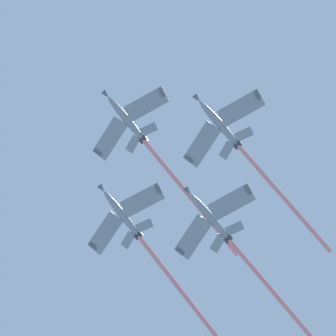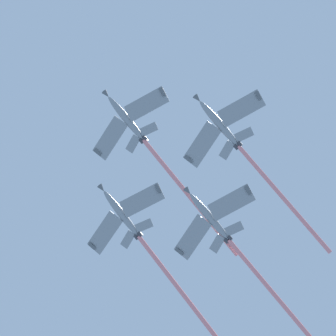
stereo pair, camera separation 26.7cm
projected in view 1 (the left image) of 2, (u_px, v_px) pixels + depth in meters
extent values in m
ellipsoid|color=gray|center=(126.00, 119.00, 161.19)|extent=(10.80, 6.85, 6.38)
cone|color=#595E60|center=(106.00, 95.00, 162.46)|extent=(2.30, 1.99, 1.77)
ellipsoid|color=black|center=(121.00, 111.00, 162.16)|extent=(3.04, 2.27, 2.02)
cube|color=gray|center=(146.00, 104.00, 159.73)|extent=(5.48, 9.55, 1.73)
cube|color=#595E60|center=(162.00, 92.00, 158.85)|extent=(1.80, 1.10, 0.88)
cube|color=gray|center=(110.00, 138.00, 162.15)|extent=(8.54, 8.89, 1.73)
cube|color=#595E60|center=(97.00, 152.00, 163.14)|extent=(1.71, 1.65, 0.88)
cube|color=gray|center=(149.00, 129.00, 159.71)|extent=(2.32, 3.85, 0.92)
cube|color=gray|center=(133.00, 144.00, 160.75)|extent=(3.78, 3.71, 0.92)
cube|color=#595E60|center=(142.00, 136.00, 161.61)|extent=(3.05, 1.76, 3.56)
cylinder|color=#38383D|center=(145.00, 138.00, 159.88)|extent=(1.48, 1.30, 1.15)
cylinder|color=#38383D|center=(141.00, 141.00, 160.09)|extent=(1.48, 1.30, 1.15)
cylinder|color=pink|center=(190.00, 196.00, 157.08)|extent=(24.72, 13.95, 13.76)
ellipsoid|color=gray|center=(219.00, 123.00, 153.95)|extent=(10.70, 6.96, 6.51)
cone|color=#595E60|center=(197.00, 99.00, 155.33)|extent=(2.30, 2.01, 1.78)
ellipsoid|color=black|center=(213.00, 116.00, 154.95)|extent=(3.03, 2.30, 2.04)
cube|color=gray|center=(241.00, 108.00, 152.47)|extent=(5.57, 9.56, 1.77)
cube|color=#595E60|center=(258.00, 95.00, 151.57)|extent=(1.79, 1.11, 0.90)
cube|color=gray|center=(202.00, 144.00, 154.92)|extent=(8.59, 8.83, 1.77)
cube|color=#595E60|center=(188.00, 159.00, 155.92)|extent=(1.69, 1.65, 0.90)
cube|color=gray|center=(244.00, 134.00, 152.40)|extent=(2.36, 3.86, 0.94)
cube|color=gray|center=(227.00, 150.00, 153.45)|extent=(3.79, 3.68, 0.94)
cube|color=#595E60|center=(236.00, 142.00, 154.30)|extent=(3.04, 1.81, 3.57)
cylinder|color=#38383D|center=(239.00, 144.00, 152.56)|extent=(1.48, 1.31, 1.16)
cylinder|color=#38383D|center=(236.00, 147.00, 152.77)|extent=(1.48, 1.31, 1.16)
cylinder|color=pink|center=(284.00, 198.00, 149.86)|extent=(21.80, 12.72, 12.62)
ellipsoid|color=gray|center=(121.00, 214.00, 160.09)|extent=(10.80, 6.73, 6.50)
cone|color=#595E60|center=(102.00, 189.00, 161.43)|extent=(2.30, 1.98, 1.78)
ellipsoid|color=black|center=(116.00, 206.00, 161.08)|extent=(3.04, 2.24, 2.04)
cube|color=gray|center=(142.00, 200.00, 158.64)|extent=(5.38, 9.53, 1.76)
cube|color=#595E60|center=(158.00, 189.00, 157.77)|extent=(1.79, 1.08, 0.90)
cube|color=gray|center=(105.00, 233.00, 161.03)|extent=(8.48, 8.92, 1.76)
cube|color=#595E60|center=(92.00, 246.00, 162.01)|extent=(1.71, 1.64, 0.90)
cube|color=gray|center=(144.00, 226.00, 158.58)|extent=(2.28, 3.84, 0.94)
cube|color=gray|center=(128.00, 240.00, 159.61)|extent=(3.76, 3.72, 0.94)
cube|color=#595E60|center=(138.00, 231.00, 160.47)|extent=(3.08, 1.74, 3.57)
cylinder|color=#38383D|center=(140.00, 234.00, 158.74)|extent=(1.48, 1.29, 1.16)
cylinder|color=#38383D|center=(137.00, 237.00, 158.94)|extent=(1.48, 1.29, 1.16)
cylinder|color=pink|center=(187.00, 299.00, 155.62)|extent=(26.14, 14.42, 14.87)
ellipsoid|color=gray|center=(210.00, 217.00, 154.43)|extent=(10.66, 6.99, 6.57)
cone|color=#595E60|center=(188.00, 191.00, 155.85)|extent=(2.30, 2.01, 1.79)
ellipsoid|color=black|center=(204.00, 209.00, 155.44)|extent=(3.02, 2.31, 2.05)
cube|color=gray|center=(232.00, 202.00, 152.93)|extent=(5.61, 9.56, 1.78)
cube|color=#595E60|center=(248.00, 190.00, 152.02)|extent=(1.79, 1.12, 0.91)
cube|color=gray|center=(193.00, 237.00, 155.39)|extent=(8.60, 8.80, 1.78)
cube|color=#595E60|center=(179.00, 251.00, 156.40)|extent=(1.69, 1.65, 0.91)
cube|color=gray|center=(234.00, 228.00, 152.83)|extent=(2.37, 3.86, 0.95)
cube|color=gray|center=(218.00, 243.00, 153.90)|extent=(3.79, 3.67, 0.95)
cube|color=#595E60|center=(227.00, 235.00, 154.74)|extent=(3.04, 1.83, 3.58)
cylinder|color=#38383D|center=(230.00, 238.00, 153.00)|extent=(1.48, 1.31, 1.16)
cylinder|color=#38383D|center=(227.00, 241.00, 153.21)|extent=(1.48, 1.31, 1.16)
cylinder|color=pink|center=(278.00, 298.00, 149.98)|extent=(23.36, 13.78, 13.73)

